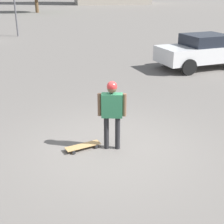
# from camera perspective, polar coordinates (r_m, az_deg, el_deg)

# --- Properties ---
(ground_plane) EXTENTS (220.00, 220.00, 0.00)m
(ground_plane) POSITION_cam_1_polar(r_m,az_deg,el_deg) (7.35, 0.00, -6.61)
(ground_plane) COLOR slate
(person) EXTENTS (0.63, 0.30, 1.62)m
(person) POSITION_cam_1_polar(r_m,az_deg,el_deg) (6.92, 0.00, 0.83)
(person) COLOR #262628
(person) RESTS_ON ground_plane
(skateboard) EXTENTS (0.86, 0.48, 0.09)m
(skateboard) POSITION_cam_1_polar(r_m,az_deg,el_deg) (7.31, -5.32, -6.23)
(skateboard) COLOR tan
(skateboard) RESTS_ON ground_plane
(car_parked_near) EXTENTS (4.37, 2.53, 1.52)m
(car_parked_near) POSITION_cam_1_polar(r_m,az_deg,el_deg) (15.04, 16.25, 10.72)
(car_parked_near) COLOR silver
(car_parked_near) RESTS_ON ground_plane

